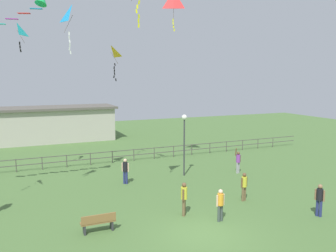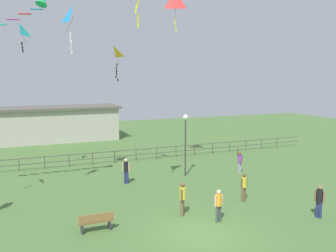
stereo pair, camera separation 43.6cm
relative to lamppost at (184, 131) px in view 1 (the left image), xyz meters
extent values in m
plane|color=#4C7038|center=(-3.18, -8.51, -3.09)|extent=(80.00, 80.00, 0.00)
cylinder|color=#38383D|center=(0.00, 0.00, -1.14)|extent=(0.10, 0.10, 3.89)
sphere|color=white|center=(0.00, 0.00, 0.95)|extent=(0.36, 0.36, 0.36)
cube|color=olive|center=(-7.32, -6.47, -2.64)|extent=(1.50, 0.40, 0.06)
cube|color=olive|center=(-7.33, -6.65, -2.42)|extent=(1.50, 0.06, 0.36)
cube|color=#333338|center=(-7.92, -6.47, -2.86)|extent=(0.08, 0.36, 0.45)
cube|color=#333338|center=(-6.72, -6.47, -2.86)|extent=(0.08, 0.36, 0.45)
cylinder|color=#3F4C47|center=(-1.76, -7.61, -2.70)|extent=(0.13, 0.13, 0.79)
cylinder|color=#3F4C47|center=(-1.91, -7.63, -2.70)|extent=(0.13, 0.13, 0.79)
cylinder|color=orange|center=(-1.83, -7.62, -2.03)|extent=(0.29, 0.29, 0.56)
sphere|color=beige|center=(-1.83, -7.62, -1.64)|extent=(0.21, 0.21, 0.21)
cylinder|color=beige|center=(-1.64, -7.60, -2.06)|extent=(0.09, 0.09, 0.53)
cylinder|color=beige|center=(-2.02, -7.65, -2.06)|extent=(0.09, 0.09, 0.53)
cylinder|color=navy|center=(-4.30, -0.17, -2.68)|extent=(0.14, 0.14, 0.82)
cylinder|color=navy|center=(-4.17, -0.27, -2.68)|extent=(0.14, 0.14, 0.82)
cylinder|color=black|center=(-4.23, -0.22, -1.98)|extent=(0.30, 0.30, 0.58)
sphere|color=beige|center=(-4.23, -0.22, -1.57)|extent=(0.22, 0.22, 0.22)
cylinder|color=beige|center=(-4.39, -0.10, -2.01)|extent=(0.09, 0.09, 0.55)
cylinder|color=beige|center=(-4.07, -0.34, -2.01)|extent=(0.09, 0.09, 0.55)
cylinder|color=#99999E|center=(3.68, -0.98, -2.70)|extent=(0.13, 0.13, 0.78)
cylinder|color=#99999E|center=(3.83, -0.94, -2.70)|extent=(0.13, 0.13, 0.78)
cylinder|color=purple|center=(3.76, -0.96, -2.03)|extent=(0.29, 0.29, 0.55)
sphere|color=brown|center=(3.76, -0.96, -1.65)|extent=(0.21, 0.21, 0.21)
cylinder|color=brown|center=(3.56, -0.95, -1.54)|extent=(0.12, 0.17, 0.53)
cylinder|color=brown|center=(3.94, -0.92, -2.07)|extent=(0.09, 0.09, 0.52)
cylinder|color=navy|center=(2.91, -9.09, -2.68)|extent=(0.14, 0.14, 0.81)
cylinder|color=navy|center=(2.84, -8.95, -2.68)|extent=(0.14, 0.14, 0.81)
cylinder|color=black|center=(2.88, -9.02, -1.99)|extent=(0.30, 0.30, 0.58)
sphere|color=#8C6647|center=(2.88, -9.02, -1.59)|extent=(0.22, 0.22, 0.22)
cylinder|color=#8C6647|center=(2.96, -9.20, -2.02)|extent=(0.09, 0.09, 0.55)
cylinder|color=#8C6647|center=(2.79, -8.84, -2.02)|extent=(0.09, 0.09, 0.55)
cylinder|color=brown|center=(-3.13, -6.38, -2.67)|extent=(0.14, 0.14, 0.84)
cylinder|color=brown|center=(-3.04, -6.25, -2.67)|extent=(0.14, 0.14, 0.84)
cylinder|color=gold|center=(-3.08, -6.32, -1.95)|extent=(0.31, 0.31, 0.59)
sphere|color=brown|center=(-3.08, -6.32, -1.54)|extent=(0.23, 0.23, 0.23)
cylinder|color=brown|center=(-3.21, -6.48, -1.99)|extent=(0.09, 0.09, 0.56)
cylinder|color=brown|center=(-2.96, -6.16, -1.99)|extent=(0.09, 0.09, 0.56)
cylinder|color=brown|center=(0.90, -5.75, -2.69)|extent=(0.14, 0.14, 0.80)
cylinder|color=brown|center=(0.74, -5.79, -2.69)|extent=(0.14, 0.14, 0.80)
cylinder|color=gold|center=(0.82, -5.77, -2.01)|extent=(0.29, 0.29, 0.56)
sphere|color=brown|center=(0.82, -5.77, -1.62)|extent=(0.21, 0.21, 0.21)
cylinder|color=brown|center=(1.01, -5.72, -2.05)|extent=(0.09, 0.09, 0.53)
cylinder|color=brown|center=(0.63, -5.82, -2.05)|extent=(0.09, 0.09, 0.53)
pyramid|color=#19B2B2|center=(-10.04, 3.11, 6.51)|extent=(0.84, 1.04, 0.80)
cylinder|color=#4C381E|center=(-9.84, 3.01, 6.11)|extent=(0.40, 0.23, 0.80)
cube|color=black|center=(-9.94, 2.96, 5.70)|extent=(0.08, 0.02, 0.20)
cube|color=black|center=(-9.92, 2.97, 5.48)|extent=(0.09, 0.01, 0.20)
cube|color=black|center=(-9.90, 2.98, 5.26)|extent=(0.11, 0.02, 0.21)
pyramid|color=#198CD1|center=(-6.98, 0.82, 7.28)|extent=(0.84, 0.90, 1.09)
cylinder|color=#4C381E|center=(-7.26, 0.71, 6.74)|extent=(0.58, 0.25, 1.09)
cube|color=white|center=(-7.25, 0.72, 6.18)|extent=(0.10, 0.03, 0.20)
cube|color=white|center=(-7.25, 0.71, 5.96)|extent=(0.09, 0.03, 0.20)
cube|color=white|center=(-7.23, 0.73, 5.74)|extent=(0.11, 0.04, 0.21)
cube|color=white|center=(-7.22, 0.73, 5.52)|extent=(0.08, 0.05, 0.20)
cube|color=white|center=(-7.25, 0.71, 5.30)|extent=(0.10, 0.04, 0.21)
cube|color=white|center=(-7.20, 0.74, 5.08)|extent=(0.09, 0.02, 0.20)
cube|color=yellow|center=(-4.56, -4.20, 7.23)|extent=(0.11, 0.04, 0.21)
cube|color=yellow|center=(-4.66, -4.25, 7.01)|extent=(0.09, 0.05, 0.20)
cube|color=yellow|center=(-4.71, -4.28, 6.79)|extent=(0.10, 0.04, 0.20)
cube|color=yellow|center=(-4.58, -4.21, 6.57)|extent=(0.11, 0.04, 0.21)
cube|color=yellow|center=(-4.60, -4.22, 6.35)|extent=(0.10, 0.03, 0.20)
cube|color=yellow|center=(-4.59, -4.21, 6.13)|extent=(0.09, 0.02, 0.20)
pyramid|color=red|center=(0.26, 2.37, 8.95)|extent=(1.27, 1.02, 1.37)
cylinder|color=#4C381E|center=(0.13, 2.09, 8.27)|extent=(0.27, 0.57, 1.37)
cube|color=yellow|center=(0.08, 2.07, 7.60)|extent=(0.10, 0.02, 0.20)
cube|color=yellow|center=(0.09, 2.07, 7.38)|extent=(0.08, 0.04, 0.20)
cube|color=yellow|center=(0.13, 2.09, 7.16)|extent=(0.11, 0.04, 0.21)
cube|color=yellow|center=(0.20, 2.13, 6.94)|extent=(0.11, 0.03, 0.21)
pyramid|color=yellow|center=(-3.88, 4.21, 5.42)|extent=(0.72, 1.14, 0.86)
cylinder|color=#4C381E|center=(-3.60, 4.25, 5.00)|extent=(0.58, 0.10, 0.86)
cube|color=black|center=(-3.58, 4.26, 4.54)|extent=(0.12, 0.05, 0.21)
cube|color=black|center=(-3.65, 4.23, 4.32)|extent=(0.12, 0.05, 0.21)
cube|color=black|center=(-3.63, 4.24, 4.10)|extent=(0.09, 0.03, 0.20)
cube|color=black|center=(-3.63, 4.24, 3.88)|extent=(0.10, 0.02, 0.21)
cube|color=black|center=(-3.68, 4.21, 3.66)|extent=(0.10, 0.02, 0.21)
cube|color=black|center=(-3.52, 4.29, 3.44)|extent=(0.11, 0.02, 0.21)
cube|color=#198CD1|center=(-9.13, -1.46, 7.07)|extent=(0.64, 0.35, 0.03)
cube|color=red|center=(-9.71, -1.30, 6.82)|extent=(0.65, 0.44, 0.03)
cube|color=#B22DB2|center=(-10.30, -1.14, 6.53)|extent=(0.63, 0.33, 0.03)
cylinder|color=#4C4742|center=(-10.59, 5.49, -2.61)|extent=(0.06, 0.06, 0.95)
cylinder|color=#4C4742|center=(-8.85, 5.49, -2.61)|extent=(0.06, 0.06, 0.95)
cylinder|color=#4C4742|center=(-7.11, 5.49, -2.61)|extent=(0.06, 0.06, 0.95)
cylinder|color=#4C4742|center=(-5.34, 5.49, -2.61)|extent=(0.06, 0.06, 0.95)
cylinder|color=#4C4742|center=(-3.61, 5.49, -2.61)|extent=(0.06, 0.06, 0.95)
cylinder|color=#4C4742|center=(-1.84, 5.49, -2.61)|extent=(0.06, 0.06, 0.95)
cylinder|color=#4C4742|center=(-0.07, 5.49, -2.61)|extent=(0.06, 0.06, 0.95)
cylinder|color=#4C4742|center=(1.68, 5.49, -2.61)|extent=(0.06, 0.06, 0.95)
cylinder|color=#4C4742|center=(3.42, 5.49, -2.61)|extent=(0.06, 0.06, 0.95)
cylinder|color=#4C4742|center=(5.23, 5.49, -2.61)|extent=(0.06, 0.06, 0.95)
cylinder|color=#4C4742|center=(6.96, 5.49, -2.61)|extent=(0.06, 0.06, 0.95)
cylinder|color=#4C4742|center=(8.72, 5.49, -2.61)|extent=(0.06, 0.06, 0.95)
cylinder|color=#4C4742|center=(10.47, 5.49, -2.61)|extent=(0.06, 0.06, 0.95)
cylinder|color=#4C4742|center=(12.24, 5.49, -2.61)|extent=(0.06, 0.06, 0.95)
cube|color=#4C4742|center=(-3.18, 5.49, -2.18)|extent=(36.00, 0.05, 0.05)
cube|color=#4C4742|center=(-3.18, 5.49, -2.61)|extent=(36.00, 0.05, 0.05)
cube|color=#B7B2A3|center=(-6.85, 17.49, -1.39)|extent=(12.18, 4.34, 3.40)
cube|color=#59544C|center=(-6.85, 17.49, 0.43)|extent=(12.78, 4.94, 0.24)
camera|label=1|loc=(-10.28, -21.00, 3.60)|focal=37.38mm
camera|label=2|loc=(-9.88, -21.16, 3.60)|focal=37.38mm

